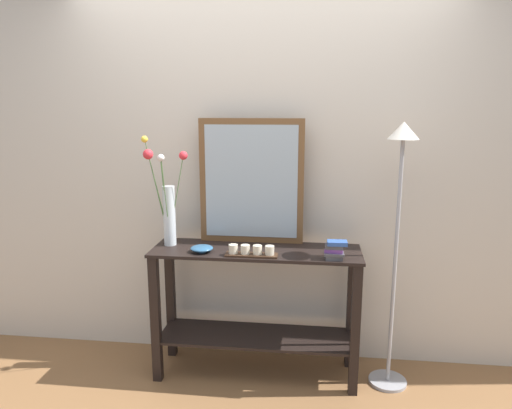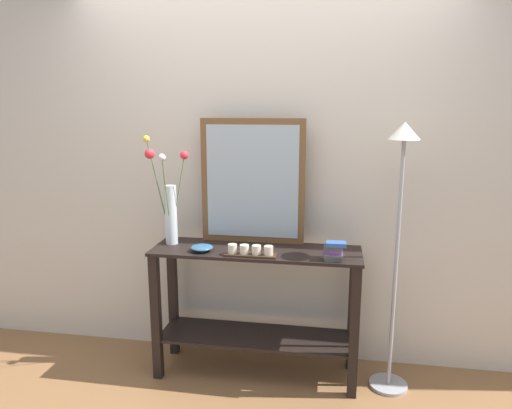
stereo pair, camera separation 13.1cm
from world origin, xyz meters
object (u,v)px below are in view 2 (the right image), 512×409
at_px(console_table, 256,298).
at_px(floor_lamp, 399,214).
at_px(tall_vase_left, 169,202).
at_px(candle_tray, 250,251).
at_px(decorative_bowl, 202,248).
at_px(mirror_leaning, 253,182).
at_px(book_stack, 334,251).

distance_m(console_table, floor_lamp, 1.04).
height_order(tall_vase_left, candle_tray, tall_vase_left).
distance_m(console_table, decorative_bowl, 0.49).
relative_size(mirror_leaning, decorative_bowl, 5.79).
relative_size(mirror_leaning, book_stack, 6.09).
relative_size(mirror_leaning, floor_lamp, 0.49).
distance_m(candle_tray, decorative_bowl, 0.32).
height_order(candle_tray, book_stack, book_stack).
bearing_deg(decorative_bowl, mirror_leaning, 43.01).
bearing_deg(decorative_bowl, candle_tray, -7.18).
bearing_deg(floor_lamp, console_table, 178.92).
bearing_deg(decorative_bowl, tall_vase_left, 155.08).
distance_m(mirror_leaning, book_stack, 0.71).
height_order(console_table, candle_tray, candle_tray).
bearing_deg(mirror_leaning, floor_lamp, -11.37).
bearing_deg(book_stack, console_table, 164.51).
height_order(mirror_leaning, tall_vase_left, mirror_leaning).
bearing_deg(candle_tray, floor_lamp, 7.59).
xyz_separation_m(decorative_bowl, book_stack, (0.81, -0.04, 0.03)).
bearing_deg(mirror_leaning, tall_vase_left, -164.65).
height_order(console_table, mirror_leaning, mirror_leaning).
bearing_deg(decorative_bowl, console_table, 15.67).
relative_size(tall_vase_left, candle_tray, 2.24).
relative_size(console_table, mirror_leaning, 1.62).
bearing_deg(book_stack, tall_vase_left, 171.58).
height_order(console_table, decorative_bowl, decorative_bowl).
bearing_deg(floor_lamp, mirror_leaning, 168.63).
xyz_separation_m(tall_vase_left, floor_lamp, (1.43, -0.04, -0.02)).
distance_m(book_stack, floor_lamp, 0.44).
bearing_deg(candle_tray, book_stack, -0.25).
xyz_separation_m(console_table, mirror_leaning, (-0.05, 0.17, 0.74)).
relative_size(candle_tray, book_stack, 2.38).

